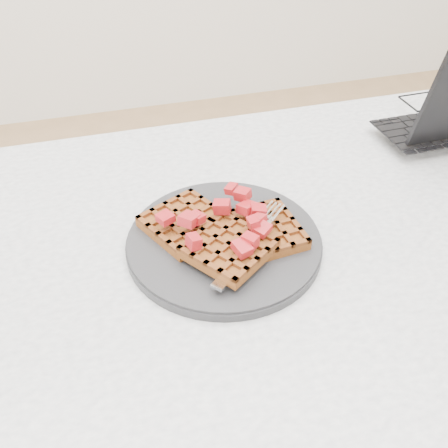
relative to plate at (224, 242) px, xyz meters
name	(u,v)px	position (x,y,z in m)	size (l,w,h in m)	color
table	(325,299)	(0.15, -0.04, -0.12)	(1.20, 0.80, 0.75)	silver
plate	(224,242)	(0.00, 0.00, 0.00)	(0.27, 0.27, 0.02)	#252628
waffles	(225,233)	(0.00, 0.00, 0.02)	(0.22, 0.21, 0.03)	brown
strawberry_pile	(224,216)	(0.00, 0.00, 0.05)	(0.15, 0.15, 0.02)	maroon
fork	(254,244)	(0.03, -0.03, 0.02)	(0.02, 0.18, 0.02)	silver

